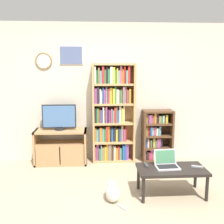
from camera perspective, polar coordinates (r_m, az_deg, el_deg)
ground_plane at (r=3.56m, az=0.34°, el=-20.27°), size 18.00×18.00×0.00m
wall_back at (r=5.04m, az=-1.20°, el=4.29°), size 6.95×0.09×2.60m
tv_stand at (r=5.00m, az=-11.04°, el=-7.46°), size 0.95×0.42×0.64m
television at (r=4.90m, az=-11.42°, el=-1.13°), size 0.61×0.18×0.47m
bookshelf_tall at (r=4.92m, az=0.04°, el=-0.36°), size 0.79×0.29×1.85m
bookshelf_short at (r=5.13m, az=9.46°, el=-5.09°), size 0.57×0.30×0.98m
coffee_table at (r=3.84m, az=12.83°, el=-12.44°), size 0.94×0.49×0.39m
laptop at (r=3.83m, az=11.76°, el=-10.78°), size 0.34×0.27×0.23m
remote_near_laptop at (r=3.93m, az=18.09°, el=-11.24°), size 0.16×0.10×0.02m
remote_far_from_laptop at (r=3.84m, az=7.47°, el=-11.34°), size 0.04×0.16×0.02m
cat at (r=3.67m, az=0.13°, el=-17.03°), size 0.30×0.40×0.29m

